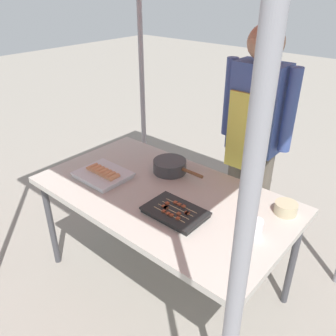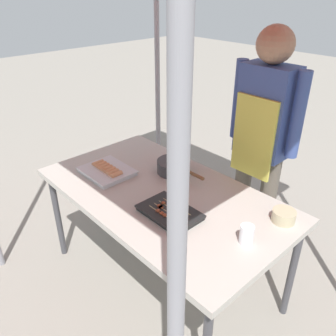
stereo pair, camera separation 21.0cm
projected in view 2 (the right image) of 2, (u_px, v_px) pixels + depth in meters
The scene contains 8 objects.
ground_plane at pixel (163, 279), 2.51m from camera, with size 18.00×18.00×0.00m, color gray.
stall_table at pixel (162, 199), 2.17m from camera, with size 1.60×0.90×0.75m.
tray_grilled_sausages at pixel (107, 171), 2.34m from camera, with size 0.33×0.28×0.05m.
tray_meat_skewers at pixel (170, 212), 1.93m from camera, with size 0.34×0.23×0.04m.
cooking_wok at pixel (174, 166), 2.35m from camera, with size 0.39×0.23×0.09m.
condiment_bowl at pixel (284, 216), 1.87m from camera, with size 0.13×0.13×0.07m, color #BFB28C.
drink_cup_near_edge at pixel (247, 234), 1.71m from camera, with size 0.07×0.07×0.10m, color white.
vendor_woman at pixel (263, 133), 2.31m from camera, with size 0.52×0.24×1.69m.
Camera 2 is at (1.36, -1.20, 1.91)m, focal length 37.01 mm.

